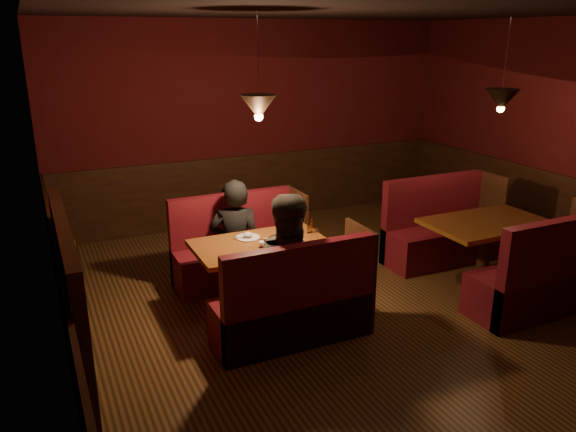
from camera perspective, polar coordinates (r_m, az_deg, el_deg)
name	(u,v)px	position (r m, az deg, el deg)	size (l,w,h in m)	color
room	(371,219)	(5.26, 8.47, -0.35)	(6.02, 7.02, 2.92)	#322313
main_table	(262,258)	(5.66, -2.63, -4.24)	(1.33, 0.81, 0.93)	brown
main_bench_far	(238,254)	(6.40, -5.07, -3.83)	(1.46, 0.52, 1.00)	#561018
main_bench_near	(296,310)	(5.13, 0.83, -9.50)	(1.46, 0.52, 1.00)	#561018
second_table	(486,238)	(6.56, 19.45, -2.08)	(1.32, 0.84, 0.74)	brown
second_bench_far	(439,234)	(7.20, 15.13, -1.78)	(1.46, 0.55, 1.04)	#561018
second_bench_near	(543,282)	(6.17, 24.50, -6.17)	(1.46, 0.55, 1.04)	#561018
diner_a	(235,219)	(6.09, -5.41, -0.28)	(0.58, 0.38, 1.58)	black
diner_b	(294,248)	(5.06, 0.57, -3.28)	(0.83, 0.64, 1.70)	#34312A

